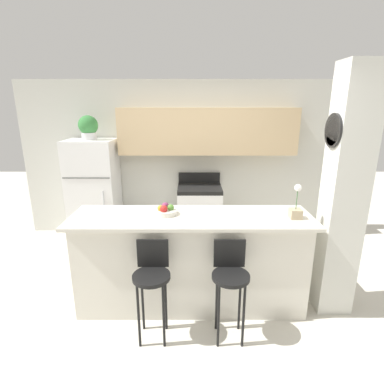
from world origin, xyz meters
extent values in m
plane|color=beige|center=(0.00, 0.00, 0.00)|extent=(14.00, 14.00, 0.00)
cube|color=silver|center=(0.00, 2.06, 1.27)|extent=(5.60, 0.06, 2.55)
cube|color=tan|center=(0.25, 1.87, 1.76)|extent=(2.79, 0.32, 0.72)
cube|color=silver|center=(0.13, 1.89, 1.56)|extent=(0.73, 0.28, 0.12)
cube|color=silver|center=(1.53, -0.04, 1.27)|extent=(0.36, 0.32, 2.55)
cylinder|color=black|center=(1.34, -0.04, 1.93)|extent=(0.02, 0.32, 0.32)
cylinder|color=white|center=(1.33, -0.04, 1.93)|extent=(0.01, 0.29, 0.29)
cube|color=silver|center=(0.00, 0.00, 0.51)|extent=(2.40, 0.58, 1.01)
cube|color=beige|center=(0.00, 0.00, 1.03)|extent=(2.52, 0.70, 0.04)
cube|color=white|center=(-1.56, 1.70, 0.56)|extent=(0.74, 0.61, 1.12)
cube|color=white|center=(-1.56, 1.70, 1.39)|extent=(0.74, 0.61, 0.53)
cube|color=#333333|center=(-1.56, 1.39, 1.12)|extent=(0.70, 0.01, 0.01)
cylinder|color=#B2B2B7|center=(-1.32, 1.38, 0.62)|extent=(0.02, 0.02, 0.62)
cube|color=white|center=(0.13, 1.70, 0.43)|extent=(0.69, 0.63, 0.85)
cube|color=black|center=(0.13, 1.70, 0.88)|extent=(0.69, 0.63, 0.06)
cube|color=black|center=(0.13, 1.99, 0.99)|extent=(0.69, 0.04, 0.16)
cube|color=black|center=(0.13, 1.38, 0.47)|extent=(0.42, 0.01, 0.27)
cylinder|color=black|center=(-0.36, -0.52, 0.66)|extent=(0.35, 0.35, 0.03)
cube|color=black|center=(-0.36, -0.38, 0.82)|extent=(0.30, 0.02, 0.28)
cylinder|color=black|center=(-0.47, -0.64, 0.32)|extent=(0.02, 0.02, 0.64)
cylinder|color=black|center=(-0.25, -0.64, 0.32)|extent=(0.02, 0.02, 0.64)
cylinder|color=black|center=(-0.47, -0.41, 0.32)|extent=(0.02, 0.02, 0.64)
cylinder|color=black|center=(-0.25, -0.41, 0.32)|extent=(0.02, 0.02, 0.64)
cylinder|color=black|center=(0.36, -0.52, 0.66)|extent=(0.35, 0.35, 0.03)
cube|color=black|center=(0.36, -0.38, 0.82)|extent=(0.30, 0.02, 0.28)
cylinder|color=black|center=(0.25, -0.64, 0.32)|extent=(0.02, 0.02, 0.64)
cylinder|color=black|center=(0.47, -0.64, 0.32)|extent=(0.02, 0.02, 0.64)
cylinder|color=black|center=(0.25, -0.41, 0.32)|extent=(0.02, 0.02, 0.64)
cylinder|color=black|center=(0.47, -0.41, 0.32)|extent=(0.02, 0.02, 0.64)
cylinder|color=silver|center=(-1.56, 1.70, 1.70)|extent=(0.22, 0.22, 0.11)
sphere|color=#387F3D|center=(-1.56, 1.70, 1.87)|extent=(0.29, 0.29, 0.29)
cube|color=tan|center=(1.06, -0.07, 1.10)|extent=(0.11, 0.11, 0.10)
cylinder|color=#386633|center=(1.06, -0.07, 1.25)|extent=(0.01, 0.01, 0.20)
sphere|color=white|center=(1.06, -0.07, 1.37)|extent=(0.07, 0.07, 0.07)
cylinder|color=silver|center=(-0.27, 0.05, 1.07)|extent=(0.24, 0.24, 0.05)
sphere|color=#4C7F2D|center=(-0.22, 0.05, 1.12)|extent=(0.07, 0.07, 0.07)
sphere|color=#7A2D56|center=(-0.28, 0.10, 1.13)|extent=(0.08, 0.08, 0.08)
sphere|color=orange|center=(-0.32, 0.03, 1.12)|extent=(0.07, 0.07, 0.07)
sphere|color=red|center=(-0.28, 0.00, 1.13)|extent=(0.08, 0.08, 0.08)
cylinder|color=#59595B|center=(-0.97, 1.49, 0.19)|extent=(0.28, 0.28, 0.38)
camera|label=1|loc=(0.01, -2.91, 2.15)|focal=28.00mm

